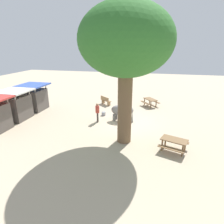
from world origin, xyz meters
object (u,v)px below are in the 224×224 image
at_px(elephant, 122,111).
at_px(picnic_table_far, 150,101).
at_px(person_handler, 97,111).
at_px(market_stall_white, 16,106).
at_px(picnic_table_near, 174,142).
at_px(market_stall_blue, 35,98).
at_px(feed_bucket, 104,114).
at_px(shade_tree_main, 126,42).
at_px(wooden_bench, 105,100).

xyz_separation_m(elephant, picnic_table_far, (4.75, -2.15, -0.28)).
distance_m(person_handler, market_stall_white, 7.03).
bearing_deg(elephant, picnic_table_near, -36.74).
distance_m(elephant, market_stall_white, 9.02).
bearing_deg(person_handler, market_stall_blue, 144.24).
bearing_deg(picnic_table_near, feed_bucket, 158.50).
height_order(elephant, picnic_table_far, elephant).
bearing_deg(person_handler, feed_bucket, 65.88).
relative_size(picnic_table_near, picnic_table_far, 0.92).
xyz_separation_m(shade_tree_main, feed_bucket, (4.42, 2.66, -6.06)).
bearing_deg(person_handler, picnic_table_far, 31.02).
distance_m(picnic_table_near, market_stall_white, 13.05).
relative_size(elephant, market_stall_white, 0.78).
xyz_separation_m(shade_tree_main, picnic_table_near, (-0.58, -3.12, -5.64)).
bearing_deg(picnic_table_near, market_stall_blue, 177.77).
bearing_deg(elephant, wooden_bench, 130.20).
height_order(wooden_bench, market_stall_white, market_stall_white).
relative_size(market_stall_blue, feed_bucket, 7.00).
xyz_separation_m(elephant, feed_bucket, (0.96, 1.85, -0.71)).
distance_m(elephant, feed_bucket, 2.20).
bearing_deg(market_stall_white, feed_bucket, -70.23).
height_order(person_handler, shade_tree_main, shade_tree_main).
xyz_separation_m(elephant, shade_tree_main, (-3.47, -0.80, 5.35)).
bearing_deg(picnic_table_far, market_stall_blue, 72.86).
bearing_deg(person_handler, market_stall_white, 165.31).
height_order(picnic_table_far, market_stall_blue, market_stall_blue).
relative_size(wooden_bench, picnic_table_near, 0.70).
bearing_deg(market_stall_blue, wooden_bench, -63.08).
height_order(person_handler, picnic_table_far, person_handler).
relative_size(wooden_bench, feed_bucket, 3.70).
relative_size(person_handler, wooden_bench, 1.22).
distance_m(elephant, person_handler, 2.02).
relative_size(person_handler, feed_bucket, 4.50).
bearing_deg(market_stall_blue, picnic_table_near, -111.66).
xyz_separation_m(picnic_table_near, picnic_table_far, (8.80, 1.77, 0.00)).
relative_size(shade_tree_main, wooden_bench, 6.33).
height_order(picnic_table_near, feed_bucket, picnic_table_near).
xyz_separation_m(wooden_bench, picnic_table_far, (0.51, -4.71, 0.12)).
bearing_deg(market_stall_white, picnic_table_near, -100.98).
bearing_deg(picnic_table_far, picnic_table_near, 155.59).
bearing_deg(wooden_bench, person_handler, -42.69).
relative_size(picnic_table_near, market_stall_blue, 0.76).
xyz_separation_m(person_handler, market_stall_white, (-0.90, 6.97, 0.19)).
relative_size(wooden_bench, market_stall_blue, 0.53).
relative_size(elephant, person_handler, 1.22).
distance_m(wooden_bench, picnic_table_near, 10.53).
bearing_deg(market_stall_blue, person_handler, -103.68).
height_order(elephant, wooden_bench, elephant).
relative_size(elephant, picnic_table_near, 1.04).
relative_size(person_handler, picnic_table_far, 0.78).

